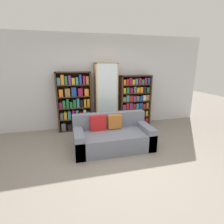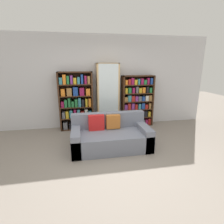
{
  "view_description": "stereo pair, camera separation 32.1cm",
  "coord_description": "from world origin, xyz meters",
  "px_view_note": "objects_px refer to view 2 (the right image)",
  "views": [
    {
      "loc": [
        -0.95,
        -2.86,
        1.87
      ],
      "look_at": [
        0.16,
        1.4,
        0.66
      ],
      "focal_mm": 28.0,
      "sensor_mm": 36.0,
      "label": 1
    },
    {
      "loc": [
        -0.64,
        -2.93,
        1.87
      ],
      "look_at": [
        0.16,
        1.4,
        0.66
      ],
      "focal_mm": 28.0,
      "sensor_mm": 36.0,
      "label": 2
    }
  ],
  "objects_px": {
    "wine_bottle": "(126,127)",
    "couch": "(110,136)",
    "display_cabinet": "(108,96)",
    "bookshelf_left": "(76,102)",
    "bookshelf_right": "(137,102)"
  },
  "relations": [
    {
      "from": "couch",
      "to": "display_cabinet",
      "type": "height_order",
      "value": "display_cabinet"
    },
    {
      "from": "display_cabinet",
      "to": "bookshelf_left",
      "type": "bearing_deg",
      "value": 179.02
    },
    {
      "from": "bookshelf_left",
      "to": "bookshelf_right",
      "type": "distance_m",
      "value": 1.85
    },
    {
      "from": "bookshelf_right",
      "to": "wine_bottle",
      "type": "distance_m",
      "value": 1.0
    },
    {
      "from": "couch",
      "to": "wine_bottle",
      "type": "distance_m",
      "value": 0.95
    },
    {
      "from": "wine_bottle",
      "to": "couch",
      "type": "bearing_deg",
      "value": -126.65
    },
    {
      "from": "couch",
      "to": "bookshelf_left",
      "type": "bearing_deg",
      "value": 119.03
    },
    {
      "from": "couch",
      "to": "bookshelf_right",
      "type": "xyz_separation_m",
      "value": [
        1.08,
        1.38,
        0.49
      ]
    },
    {
      "from": "wine_bottle",
      "to": "bookshelf_left",
      "type": "bearing_deg",
      "value": 155.19
    },
    {
      "from": "couch",
      "to": "bookshelf_left",
      "type": "height_order",
      "value": "bookshelf_left"
    },
    {
      "from": "bookshelf_right",
      "to": "wine_bottle",
      "type": "relative_size",
      "value": 3.88
    },
    {
      "from": "couch",
      "to": "bookshelf_left",
      "type": "distance_m",
      "value": 1.67
    },
    {
      "from": "bookshelf_right",
      "to": "wine_bottle",
      "type": "height_order",
      "value": "bookshelf_right"
    },
    {
      "from": "bookshelf_left",
      "to": "wine_bottle",
      "type": "height_order",
      "value": "bookshelf_left"
    },
    {
      "from": "couch",
      "to": "wine_bottle",
      "type": "relative_size",
      "value": 4.39
    }
  ]
}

